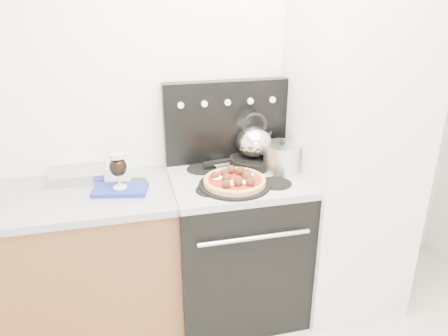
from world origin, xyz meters
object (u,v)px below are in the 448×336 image
object	(u,v)px
oven_mitt	(120,190)
tea_kettle	(254,139)
base_cabinet	(48,272)
skillet	(254,161)
stock_pot	(282,158)
stove_body	(236,247)
beer_glass	(118,170)
pizza	(235,180)
fridge	(350,162)
pizza_pan	(235,185)

from	to	relation	value
oven_mitt	tea_kettle	distance (m)	0.84
base_cabinet	skillet	size ratio (longest dim) A/B	5.03
base_cabinet	stock_pot	size ratio (longest dim) A/B	6.73
base_cabinet	tea_kettle	world-z (taller)	tea_kettle
stove_body	oven_mitt	distance (m)	0.81
stove_body	beer_glass	xyz separation A→B (m)	(-0.66, -0.01, 0.59)
pizza	tea_kettle	world-z (taller)	tea_kettle
skillet	tea_kettle	size ratio (longest dim) A/B	1.24
stove_body	pizza	world-z (taller)	pizza
stove_body	pizza	size ratio (longest dim) A/B	2.58
stove_body	skillet	distance (m)	0.55
fridge	stove_body	bearing A→B (deg)	177.95
beer_glass	fridge	bearing A→B (deg)	-0.82
oven_mitt	beer_glass	world-z (taller)	beer_glass
fridge	skillet	bearing A→B (deg)	163.05
tea_kettle	stock_pot	bearing A→B (deg)	-24.40
skillet	pizza	bearing A→B (deg)	-125.80
stove_body	base_cabinet	bearing A→B (deg)	178.70
beer_glass	pizza_pan	world-z (taller)	beer_glass
beer_glass	skillet	distance (m)	0.82
base_cabinet	tea_kettle	size ratio (longest dim) A/B	6.25
stock_pot	skillet	bearing A→B (deg)	137.20
stove_body	fridge	xyz separation A→B (m)	(0.70, -0.03, 0.51)
stove_body	skillet	xyz separation A→B (m)	(0.14, 0.14, 0.51)
stove_body	tea_kettle	xyz separation A→B (m)	(0.14, 0.14, 0.65)
stove_body	stock_pot	distance (m)	0.62
fridge	pizza_pan	bearing A→B (deg)	-172.79
oven_mitt	stock_pot	xyz separation A→B (m)	(0.94, 0.03, 0.09)
skillet	stock_pot	bearing A→B (deg)	-42.80
base_cabinet	pizza_pan	xyz separation A→B (m)	(1.06, -0.14, 0.50)
oven_mitt	pizza_pan	distance (m)	0.62
pizza_pan	pizza	world-z (taller)	pizza
fridge	tea_kettle	size ratio (longest dim) A/B	8.19
base_cabinet	stove_body	bearing A→B (deg)	-1.30
tea_kettle	pizza_pan	bearing A→B (deg)	-107.39
stock_pot	oven_mitt	bearing A→B (deg)	-178.33
pizza	tea_kettle	distance (m)	0.35
oven_mitt	beer_glass	xyz separation A→B (m)	(0.00, 0.00, 0.11)
base_cabinet	fridge	size ratio (longest dim) A/B	0.76
base_cabinet	pizza	size ratio (longest dim) A/B	4.25
fridge	beer_glass	size ratio (longest dim) A/B	9.42
pizza_pan	stock_pot	world-z (taller)	stock_pot
tea_kettle	stock_pot	distance (m)	0.20
stock_pot	beer_glass	bearing A→B (deg)	-178.33
stove_body	stock_pot	world-z (taller)	stock_pot
base_cabinet	skillet	world-z (taller)	skillet
beer_glass	skillet	size ratio (longest dim) A/B	0.70
beer_glass	tea_kettle	distance (m)	0.82
oven_mitt	stove_body	bearing A→B (deg)	0.48
beer_glass	skillet	world-z (taller)	beer_glass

